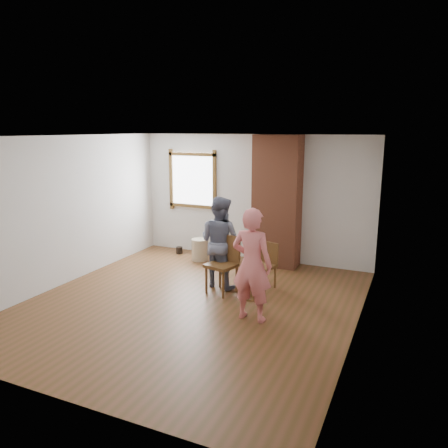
{
  "coord_description": "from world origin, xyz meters",
  "views": [
    {
      "loc": [
        3.12,
        -5.69,
        2.71
      ],
      "look_at": [
        0.21,
        0.8,
        1.15
      ],
      "focal_mm": 35.0,
      "sensor_mm": 36.0,
      "label": 1
    }
  ],
  "objects": [
    {
      "name": "dining_chair_right",
      "position": [
        0.82,
        1.19,
        0.44
      ],
      "size": [
        0.47,
        0.47,
        0.79
      ],
      "rotation": [
        0.0,
        0.0,
        -0.31
      ],
      "color": "brown",
      "rests_on": "ground"
    },
    {
      "name": "side_table",
      "position": [
        0.79,
        0.6,
        0.4
      ],
      "size": [
        0.4,
        0.4,
        0.6
      ],
      "color": "brown",
      "rests_on": "ground"
    },
    {
      "name": "man",
      "position": [
        0.07,
        0.94,
        0.79
      ],
      "size": [
        0.88,
        0.75,
        1.59
      ],
      "primitive_type": "imported",
      "rotation": [
        0.0,
        0.0,
        2.93
      ],
      "color": "black",
      "rests_on": "ground"
    },
    {
      "name": "brick_chimney",
      "position": [
        0.6,
        2.5,
        1.3
      ],
      "size": [
        0.9,
        0.5,
        2.6
      ],
      "primitive_type": "cube",
      "color": "#A05638",
      "rests_on": "ground"
    },
    {
      "name": "stoneware_crock",
      "position": [
        -0.95,
        2.15,
        0.23
      ],
      "size": [
        0.44,
        0.44,
        0.45
      ],
      "primitive_type": "cylinder",
      "rotation": [
        0.0,
        0.0,
        -0.29
      ],
      "color": "tan",
      "rests_on": "ground"
    },
    {
      "name": "cake_plate",
      "position": [
        0.79,
        0.6,
        0.6
      ],
      "size": [
        0.18,
        0.18,
        0.01
      ],
      "primitive_type": "cylinder",
      "color": "white",
      "rests_on": "side_table"
    },
    {
      "name": "ground",
      "position": [
        0.0,
        0.0,
        0.0
      ],
      "size": [
        5.5,
        5.5,
        0.0
      ],
      "primitive_type": "plane",
      "color": "brown",
      "rests_on": "ground"
    },
    {
      "name": "person_pink",
      "position": [
        1.07,
        -0.14,
        0.82
      ],
      "size": [
        0.62,
        0.42,
        1.65
      ],
      "primitive_type": "imported",
      "rotation": [
        0.0,
        0.0,
        3.09
      ],
      "color": "#E77375",
      "rests_on": "ground"
    },
    {
      "name": "dark_pot",
      "position": [
        -1.59,
        2.4,
        0.07
      ],
      "size": [
        0.17,
        0.17,
        0.15
      ],
      "primitive_type": "cylinder",
      "rotation": [
        0.0,
        0.0,
        -0.17
      ],
      "color": "black",
      "rests_on": "ground"
    },
    {
      "name": "cake_slice",
      "position": [
        0.8,
        0.6,
        0.64
      ],
      "size": [
        0.08,
        0.07,
        0.06
      ],
      "primitive_type": "cube",
      "color": "silver",
      "rests_on": "cake_plate"
    },
    {
      "name": "dining_chair_left",
      "position": [
        0.26,
        0.71,
        0.54
      ],
      "size": [
        0.55,
        0.55,
        0.96
      ],
      "rotation": [
        0.0,
        0.0,
        -0.25
      ],
      "color": "brown",
      "rests_on": "ground"
    },
    {
      "name": "room_shell",
      "position": [
        -0.06,
        0.61,
        1.81
      ],
      "size": [
        5.04,
        5.52,
        2.62
      ],
      "color": "silver",
      "rests_on": "ground"
    }
  ]
}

